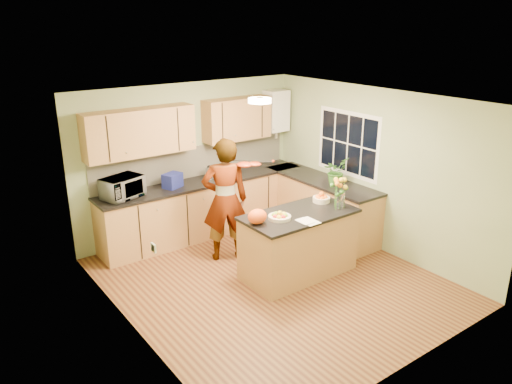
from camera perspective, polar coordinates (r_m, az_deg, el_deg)
floor at (r=7.05m, az=1.86°, el=-10.08°), size 4.50×4.50×0.00m
ceiling at (r=6.22m, az=2.11°, el=10.42°), size 4.00×4.50×0.02m
wall_back at (r=8.33m, az=-7.65°, el=3.74°), size 4.00×0.02×2.50m
wall_front at (r=5.11m, az=17.92°, el=-7.34°), size 4.00×0.02×2.50m
wall_left at (r=5.60m, az=-14.37°, el=-4.55°), size 0.02×4.50×2.50m
wall_right at (r=7.87m, az=13.51°, el=2.45°), size 0.02×4.50×2.50m
back_counter at (r=8.37m, az=-5.82°, el=-1.72°), size 3.64×0.62×0.94m
right_counter at (r=8.46m, az=7.42°, el=-1.57°), size 0.62×2.24×0.94m
splashback at (r=8.38m, az=-6.98°, el=3.50°), size 3.60×0.02×0.52m
upper_cabinets at (r=7.97m, az=-8.35°, el=7.43°), size 3.20×0.34×0.70m
boiler at (r=8.98m, az=2.32°, el=9.25°), size 0.40×0.30×0.86m
window_right at (r=8.17m, az=10.45°, el=5.46°), size 0.01×1.30×1.05m
light_switch at (r=5.08m, az=-11.64°, el=-6.26°), size 0.02×0.09×0.09m
ceiling_lamp at (r=6.47m, az=0.43°, el=10.42°), size 0.30×0.30×0.07m
peninsula_island at (r=7.06m, az=4.88°, el=-5.89°), size 1.61×0.82×0.92m
fruit_dish at (r=6.65m, az=2.72°, el=-2.74°), size 0.30×0.30×0.11m
orange_bowl at (r=7.31m, az=7.48°, el=-0.66°), size 0.25×0.25×0.15m
flower_vase at (r=7.03m, az=9.72°, el=0.82°), size 0.28×0.28×0.51m
orange_bag at (r=6.48m, az=0.15°, el=-2.81°), size 0.29×0.26×0.20m
papers at (r=6.61m, az=6.04°, el=-3.33°), size 0.20×0.28×0.01m
violinist at (r=7.33m, az=-3.55°, el=-0.93°), size 0.80×0.69×1.86m
violin at (r=7.08m, az=-1.31°, el=3.15°), size 0.59×0.51×0.15m
microwave at (r=7.59m, az=-15.03°, el=0.50°), size 0.67×0.55×0.32m
blue_box at (r=7.91m, az=-9.52°, el=1.31°), size 0.34×0.30×0.23m
kettle at (r=8.27m, az=-5.36°, el=2.26°), size 0.14×0.14×0.26m
jar_cream at (r=8.42m, az=-3.40°, el=2.49°), size 0.13×0.13×0.18m
jar_white at (r=8.43m, az=-2.25°, el=2.54°), size 0.15×0.15×0.18m
potted_plant at (r=8.04m, az=9.08°, el=2.38°), size 0.46×0.42×0.43m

